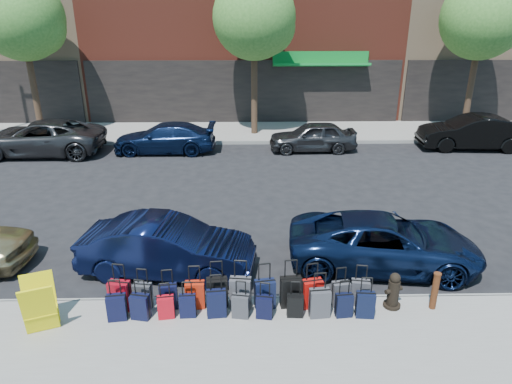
{
  "coord_description": "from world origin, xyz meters",
  "views": [
    {
      "loc": [
        0.13,
        -12.69,
        5.87
      ],
      "look_at": [
        0.36,
        -1.5,
        1.38
      ],
      "focal_mm": 32.0,
      "sensor_mm": 36.0,
      "label": 1
    }
  ],
  "objects_px": {
    "car_near_2": "(384,242)",
    "car_far_3": "(472,132)",
    "tree_left": "(25,20)",
    "bollard": "(435,290)",
    "display_rack": "(40,305)",
    "suitcase_front_5": "(240,292)",
    "tree_center": "(257,20)",
    "car_far_1": "(165,138)",
    "car_near_1": "(167,247)",
    "tree_right": "(485,20)",
    "car_far_0": "(40,138)",
    "car_far_2": "(313,136)",
    "fire_hydrant": "(393,291)"
  },
  "relations": [
    {
      "from": "car_near_2",
      "to": "car_far_3",
      "type": "relative_size",
      "value": 1.0
    },
    {
      "from": "tree_left",
      "to": "car_near_2",
      "type": "distance_m",
      "value": 18.84
    },
    {
      "from": "bollard",
      "to": "display_rack",
      "type": "height_order",
      "value": "display_rack"
    },
    {
      "from": "suitcase_front_5",
      "to": "car_far_3",
      "type": "distance_m",
      "value": 15.6
    },
    {
      "from": "tree_center",
      "to": "car_far_3",
      "type": "distance_m",
      "value": 10.92
    },
    {
      "from": "tree_left",
      "to": "car_far_1",
      "type": "bearing_deg",
      "value": -22.95
    },
    {
      "from": "car_near_1",
      "to": "display_rack",
      "type": "bearing_deg",
      "value": 144.73
    },
    {
      "from": "tree_right",
      "to": "bollard",
      "type": "height_order",
      "value": "tree_right"
    },
    {
      "from": "car_near_1",
      "to": "car_near_2",
      "type": "distance_m",
      "value": 5.2
    },
    {
      "from": "tree_center",
      "to": "car_far_3",
      "type": "bearing_deg",
      "value": -14.61
    },
    {
      "from": "display_rack",
      "to": "car_far_0",
      "type": "height_order",
      "value": "car_far_0"
    },
    {
      "from": "car_far_0",
      "to": "car_far_2",
      "type": "bearing_deg",
      "value": 91.27
    },
    {
      "from": "tree_center",
      "to": "car_near_2",
      "type": "relative_size",
      "value": 1.58
    },
    {
      "from": "car_far_2",
      "to": "fire_hydrant",
      "type": "bearing_deg",
      "value": -0.94
    },
    {
      "from": "tree_right",
      "to": "car_far_2",
      "type": "bearing_deg",
      "value": -162.07
    },
    {
      "from": "tree_center",
      "to": "fire_hydrant",
      "type": "bearing_deg",
      "value": -80.26
    },
    {
      "from": "suitcase_front_5",
      "to": "car_far_2",
      "type": "bearing_deg",
      "value": 81.56
    },
    {
      "from": "fire_hydrant",
      "to": "car_far_1",
      "type": "distance_m",
      "value": 13.38
    },
    {
      "from": "car_near_1",
      "to": "car_far_3",
      "type": "height_order",
      "value": "car_far_3"
    },
    {
      "from": "car_near_1",
      "to": "car_far_0",
      "type": "height_order",
      "value": "car_far_0"
    },
    {
      "from": "tree_right",
      "to": "car_far_1",
      "type": "bearing_deg",
      "value": -169.51
    },
    {
      "from": "fire_hydrant",
      "to": "bollard",
      "type": "relative_size",
      "value": 0.96
    },
    {
      "from": "car_near_1",
      "to": "car_far_0",
      "type": "bearing_deg",
      "value": 43.3
    },
    {
      "from": "car_far_1",
      "to": "display_rack",
      "type": "bearing_deg",
      "value": -0.94
    },
    {
      "from": "tree_center",
      "to": "bollard",
      "type": "xyz_separation_m",
      "value": [
        3.28,
        -14.43,
        -4.84
      ]
    },
    {
      "from": "suitcase_front_5",
      "to": "car_near_2",
      "type": "distance_m",
      "value": 3.91
    },
    {
      "from": "display_rack",
      "to": "tree_left",
      "type": "bearing_deg",
      "value": 90.83
    },
    {
      "from": "suitcase_front_5",
      "to": "car_far_1",
      "type": "xyz_separation_m",
      "value": [
        -3.44,
        11.57,
        0.16
      ]
    },
    {
      "from": "tree_left",
      "to": "car_far_1",
      "type": "distance_m",
      "value": 8.42
    },
    {
      "from": "tree_right",
      "to": "bollard",
      "type": "distance_m",
      "value": 16.84
    },
    {
      "from": "car_far_1",
      "to": "car_far_3",
      "type": "xyz_separation_m",
      "value": [
        13.67,
        0.21,
        0.12
      ]
    },
    {
      "from": "tree_center",
      "to": "car_near_2",
      "type": "bearing_deg",
      "value": -77.36
    },
    {
      "from": "tree_center",
      "to": "car_far_2",
      "type": "xyz_separation_m",
      "value": [
        2.4,
        -2.62,
        -4.76
      ]
    },
    {
      "from": "car_far_1",
      "to": "tree_center",
      "type": "bearing_deg",
      "value": 124.02
    },
    {
      "from": "car_near_1",
      "to": "car_near_2",
      "type": "bearing_deg",
      "value": -79.94
    },
    {
      "from": "bollard",
      "to": "car_far_3",
      "type": "bearing_deg",
      "value": 62.26
    },
    {
      "from": "bollard",
      "to": "suitcase_front_5",
      "type": "bearing_deg",
      "value": 177.77
    },
    {
      "from": "tree_center",
      "to": "car_far_3",
      "type": "height_order",
      "value": "tree_center"
    },
    {
      "from": "tree_left",
      "to": "bollard",
      "type": "xyz_separation_m",
      "value": [
        13.78,
        -14.43,
        -4.84
      ]
    },
    {
      "from": "tree_center",
      "to": "car_near_2",
      "type": "distance_m",
      "value": 13.64
    },
    {
      "from": "suitcase_front_5",
      "to": "tree_right",
      "type": "bearing_deg",
      "value": 58.26
    },
    {
      "from": "car_far_1",
      "to": "tree_right",
      "type": "bearing_deg",
      "value": 101.18
    },
    {
      "from": "car_near_2",
      "to": "car_far_3",
      "type": "bearing_deg",
      "value": -27.61
    },
    {
      "from": "car_far_3",
      "to": "tree_center",
      "type": "bearing_deg",
      "value": -100.85
    },
    {
      "from": "tree_center",
      "to": "fire_hydrant",
      "type": "xyz_separation_m",
      "value": [
        2.46,
        -14.36,
        -4.9
      ]
    },
    {
      "from": "fire_hydrant",
      "to": "car_far_1",
      "type": "height_order",
      "value": "car_far_1"
    },
    {
      "from": "suitcase_front_5",
      "to": "car_far_0",
      "type": "relative_size",
      "value": 0.2
    },
    {
      "from": "car_near_2",
      "to": "tree_center",
      "type": "bearing_deg",
      "value": 19.18
    },
    {
      "from": "display_rack",
      "to": "car_near_1",
      "type": "relative_size",
      "value": 0.26
    },
    {
      "from": "suitcase_front_5",
      "to": "car_far_0",
      "type": "xyz_separation_m",
      "value": [
        -8.74,
        11.33,
        0.26
      ]
    }
  ]
}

